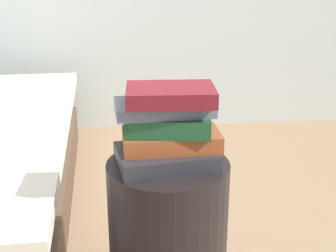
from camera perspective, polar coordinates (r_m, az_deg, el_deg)
The scene contains 6 objects.
side_table at distance 1.64m, azimuth 0.00°, elevation -13.73°, with size 0.39×0.39×0.58m, color black.
book_charcoal at distance 1.48m, azimuth -0.25°, elevation -3.71°, with size 0.29×0.21×0.05m, color #28282D.
book_rust at distance 1.46m, azimuth 0.40°, elevation -1.71°, with size 0.29×0.16×0.05m, color #994723.
book_forest at distance 1.44m, azimuth 0.14°, elevation 0.32°, with size 0.25×0.15×0.06m, color #1E512D.
book_slate at distance 1.44m, azimuth -0.46°, elevation 2.25°, with size 0.29×0.15×0.04m, color slate.
book_maroon at distance 1.41m, azimuth 0.30°, elevation 3.74°, with size 0.26×0.17×0.05m, color maroon.
Camera 1 is at (-0.11, -1.36, 1.20)m, focal length 51.27 mm.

